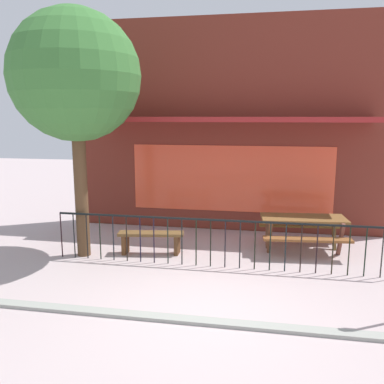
{
  "coord_description": "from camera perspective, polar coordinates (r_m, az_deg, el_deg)",
  "views": [
    {
      "loc": [
        0.87,
        -5.81,
        2.93
      ],
      "look_at": [
        -0.59,
        2.18,
        1.41
      ],
      "focal_mm": 38.01,
      "sensor_mm": 36.0,
      "label": 1
    }
  ],
  "objects": [
    {
      "name": "picnic_table_left",
      "position": [
        9.19,
        15.32,
        -4.41
      ],
      "size": [
        1.92,
        1.52,
        0.79
      ],
      "color": "brown",
      "rests_on": "ground"
    },
    {
      "name": "curb_edge",
      "position": [
        6.15,
        1.0,
        -17.87
      ],
      "size": [
        11.02,
        0.2,
        0.11
      ],
      "primitive_type": "cube",
      "color": "#95978E",
      "rests_on": "ground"
    },
    {
      "name": "street_tree",
      "position": [
        8.67,
        -16.06,
        15.23
      ],
      "size": [
        2.6,
        2.6,
        5.02
      ],
      "color": "brown",
      "rests_on": "ground"
    },
    {
      "name": "pub_storefront",
      "position": [
        10.57,
        5.68,
        9.07
      ],
      "size": [
        7.87,
        1.46,
        5.34
      ],
      "color": "#45200F",
      "rests_on": "ground"
    },
    {
      "name": "patio_bench",
      "position": [
        8.83,
        -5.77,
        -6.44
      ],
      "size": [
        1.43,
        0.53,
        0.48
      ],
      "color": "brown",
      "rests_on": "ground"
    },
    {
      "name": "patio_fence_front",
      "position": [
        7.97,
        3.66,
        -5.96
      ],
      "size": [
        6.64,
        0.04,
        0.97
      ],
      "color": "black",
      "rests_on": "ground"
    },
    {
      "name": "ground",
      "position": [
        6.56,
        1.69,
        -15.92
      ],
      "size": [
        40.0,
        40.0,
        0.0
      ],
      "primitive_type": "plane",
      "color": "#B6A3A3"
    }
  ]
}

